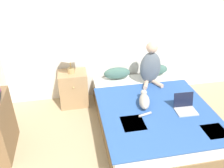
# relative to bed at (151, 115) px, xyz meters

# --- Properties ---
(wall_back) EXTENTS (5.08, 0.05, 2.55)m
(wall_back) POSITION_rel_bed_xyz_m (-0.30, 1.13, 1.07)
(wall_back) COLOR white
(wall_back) RESTS_ON ground_plane
(bed) EXTENTS (1.67, 2.11, 0.42)m
(bed) POSITION_rel_bed_xyz_m (0.00, 0.00, 0.00)
(bed) COLOR brown
(bed) RESTS_ON ground_plane
(pillow_near) EXTENTS (0.49, 0.21, 0.21)m
(pillow_near) POSITION_rel_bed_xyz_m (-0.37, 0.93, 0.32)
(pillow_near) COLOR #42665B
(pillow_near) RESTS_ON bed
(pillow_far) EXTENTS (0.49, 0.21, 0.21)m
(pillow_far) POSITION_rel_bed_xyz_m (0.37, 0.93, 0.32)
(pillow_far) COLOR #42665B
(pillow_far) RESTS_ON bed
(person_sitting) EXTENTS (0.38, 0.36, 0.76)m
(person_sitting) POSITION_rel_bed_xyz_m (0.17, 0.67, 0.54)
(person_sitting) COLOR slate
(person_sitting) RESTS_ON bed
(cat_tabby) EXTENTS (0.29, 0.53, 0.16)m
(cat_tabby) POSITION_rel_bed_xyz_m (-0.14, 0.00, 0.29)
(cat_tabby) COLOR #A8A399
(cat_tabby) RESTS_ON bed
(laptop_open) EXTENTS (0.31, 0.29, 0.24)m
(laptop_open) POSITION_rel_bed_xyz_m (0.42, -0.24, 0.26)
(laptop_open) COLOR #B7B7BC
(laptop_open) RESTS_ON bed
(nightstand) EXTENTS (0.49, 0.41, 0.64)m
(nightstand) POSITION_rel_bed_xyz_m (-1.18, 0.86, 0.12)
(nightstand) COLOR tan
(nightstand) RESTS_ON ground_plane
(table_lamp) EXTENTS (0.34, 0.34, 0.51)m
(table_lamp) POSITION_rel_bed_xyz_m (-1.19, 0.86, 0.81)
(table_lamp) COLOR tan
(table_lamp) RESTS_ON nightstand
(bookshelf) EXTENTS (0.23, 0.71, 0.85)m
(bookshelf) POSITION_rel_bed_xyz_m (-2.19, -0.13, 0.22)
(bookshelf) COLOR brown
(bookshelf) RESTS_ON ground_plane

